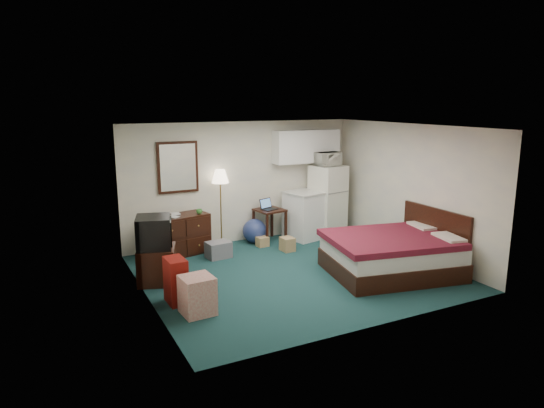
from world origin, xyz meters
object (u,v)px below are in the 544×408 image
desk (270,225)px  fridge (328,200)px  floor_lamp (221,208)px  dresser (179,235)px  tv_stand (157,265)px  suitcase (176,281)px  kitchen_counter (308,215)px  bed (391,255)px

desk → fridge: (1.36, -0.13, 0.43)m
floor_lamp → dresser: bearing=-169.6°
fridge → tv_stand: 4.25m
tv_stand → suitcase: 0.97m
kitchen_counter → tv_stand: 3.75m
desk → suitcase: 3.48m
desk → tv_stand: 2.99m
dresser → suitcase: dresser is taller
floor_lamp → bed: floor_lamp is taller
floor_lamp → kitchen_counter: floor_lamp is taller
fridge → suitcase: fridge is taller
floor_lamp → desk: (1.04, -0.12, -0.44)m
fridge → suitcase: size_ratio=2.26×
desk → fridge: fridge is taller
kitchen_counter → floor_lamp: bearing=159.7°
tv_stand → bed: bearing=-2.1°
bed → suitcase: bearing=-176.0°
floor_lamp → tv_stand: (-1.66, -1.41, -0.49)m
desk → tv_stand: size_ratio=1.08×
tv_stand → floor_lamp: bearing=59.3°
suitcase → floor_lamp: bearing=53.8°
dresser → kitchen_counter: (2.83, -0.08, 0.11)m
floor_lamp → kitchen_counter: 1.94m
dresser → fridge: size_ratio=0.74×
bed → tv_stand: bearing=170.0°
suitcase → bed: bearing=-9.0°
kitchen_counter → desk: bearing=158.7°
dresser → suitcase: 2.31m
desk → bed: desk is taller
bed → tv_stand: bed is taller
desk → fridge: size_ratio=0.45×
bed → tv_stand: 3.94m
floor_lamp → suitcase: (-1.61, -2.38, -0.45)m
kitchen_counter → fridge: bearing=-12.4°
dresser → desk: dresser is taller
desk → kitchen_counter: 0.89m
floor_lamp → tv_stand: floor_lamp is taller
dresser → floor_lamp: bearing=-2.0°
floor_lamp → suitcase: floor_lamp is taller
dresser → floor_lamp: (0.93, 0.17, 0.40)m
fridge → bed: (-0.37, -2.58, -0.44)m
kitchen_counter → tv_stand: kitchen_counter is taller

